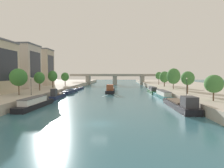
% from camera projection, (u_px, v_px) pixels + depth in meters
% --- Properties ---
extents(ground_plane, '(400.00, 400.00, 0.00)m').
position_uv_depth(ground_plane, '(99.00, 124.00, 27.61)').
color(ground_plane, '#336675').
extents(quay_left, '(36.00, 170.00, 2.00)m').
position_uv_depth(quay_left, '(34.00, 88.00, 83.88)').
color(quay_left, '#B7AD9E').
rests_on(quay_left, ground).
extents(quay_right, '(36.00, 170.00, 2.00)m').
position_uv_depth(quay_right, '(194.00, 88.00, 80.94)').
color(quay_right, '#B7AD9E').
rests_on(quay_right, ground).
extents(barge_midriver, '(3.57, 17.45, 3.39)m').
position_uv_depth(barge_midriver, '(110.00, 90.00, 74.35)').
color(barge_midriver, black).
rests_on(barge_midriver, ground).
extents(wake_behind_barge, '(5.60, 5.90, 0.03)m').
position_uv_depth(wake_behind_barge, '(111.00, 96.00, 62.63)').
color(wake_behind_barge, '#A5D1DB').
rests_on(wake_behind_barge, ground).
extents(moored_boat_left_downstream, '(3.19, 14.67, 2.42)m').
position_uv_depth(moored_boat_left_downstream, '(35.00, 103.00, 40.45)').
color(moored_boat_left_downstream, black).
rests_on(moored_boat_left_downstream, ground).
extents(moored_boat_left_gap_after, '(2.07, 10.83, 3.20)m').
position_uv_depth(moored_boat_left_gap_after, '(57.00, 95.00, 55.59)').
color(moored_boat_left_gap_after, '#1E284C').
rests_on(moored_boat_left_gap_after, ground).
extents(moored_boat_left_upstream, '(2.62, 13.46, 2.34)m').
position_uv_depth(moored_boat_left_upstream, '(70.00, 91.00, 70.88)').
color(moored_boat_left_upstream, '#1E284C').
rests_on(moored_boat_left_upstream, ground).
extents(moored_boat_left_second, '(2.32, 11.98, 2.08)m').
position_uv_depth(moored_boat_left_second, '(79.00, 88.00, 86.42)').
color(moored_boat_left_second, '#1E284C').
rests_on(moored_boat_left_second, ground).
extents(moored_boat_right_gap_after, '(3.36, 16.50, 3.30)m').
position_uv_depth(moored_boat_right_gap_after, '(181.00, 105.00, 38.96)').
color(moored_boat_right_gap_after, black).
rests_on(moored_boat_right_gap_after, ground).
extents(moored_boat_right_second, '(3.08, 15.78, 2.42)m').
position_uv_depth(moored_boat_right_second, '(163.00, 95.00, 56.09)').
color(moored_boat_right_second, '#23666B').
rests_on(moored_boat_right_second, ground).
extents(moored_boat_right_lone, '(2.37, 12.13, 2.52)m').
position_uv_depth(moored_boat_right_lone, '(152.00, 90.00, 70.92)').
color(moored_boat_right_lone, '#235633').
rests_on(moored_boat_right_lone, ground).
extents(tree_left_second, '(4.40, 4.40, 6.88)m').
position_uv_depth(tree_left_second, '(19.00, 77.00, 47.44)').
color(tree_left_second, brown).
rests_on(tree_left_second, quay_left).
extents(tree_left_end_of_row, '(3.41, 3.41, 6.10)m').
position_uv_depth(tree_left_end_of_row, '(39.00, 78.00, 59.78)').
color(tree_left_end_of_row, brown).
rests_on(tree_left_end_of_row, quay_left).
extents(tree_left_third, '(3.66, 3.66, 6.71)m').
position_uv_depth(tree_left_third, '(53.00, 76.00, 72.89)').
color(tree_left_third, brown).
rests_on(tree_left_third, quay_left).
extents(tree_left_midway, '(3.65, 3.65, 6.09)m').
position_uv_depth(tree_left_midway, '(65.00, 77.00, 86.55)').
color(tree_left_midway, brown).
rests_on(tree_left_midway, quay_left).
extents(tree_right_past_mid, '(3.66, 3.66, 5.32)m').
position_uv_depth(tree_right_past_mid, '(214.00, 84.00, 37.07)').
color(tree_right_past_mid, brown).
rests_on(tree_right_past_mid, quay_right).
extents(tree_right_second, '(3.59, 3.59, 6.19)m').
position_uv_depth(tree_right_second, '(188.00, 78.00, 50.34)').
color(tree_right_second, brown).
rests_on(tree_right_second, quay_right).
extents(tree_right_distant, '(4.66, 4.66, 7.41)m').
position_uv_depth(tree_right_distant, '(174.00, 76.00, 64.75)').
color(tree_right_distant, brown).
rests_on(tree_right_distant, quay_right).
extents(tree_right_far, '(4.23, 4.23, 6.50)m').
position_uv_depth(tree_right_far, '(164.00, 77.00, 78.65)').
color(tree_right_far, brown).
rests_on(tree_right_far, quay_right).
extents(tree_right_nearest, '(3.38, 3.38, 6.36)m').
position_uv_depth(tree_right_nearest, '(159.00, 76.00, 90.96)').
color(tree_right_nearest, brown).
rests_on(tree_right_nearest, quay_right).
extents(lamppost_left_bank, '(0.28, 0.28, 4.59)m').
position_uv_depth(lamppost_left_bank, '(31.00, 85.00, 47.62)').
color(lamppost_left_bank, black).
rests_on(lamppost_left_bank, quay_left).
extents(lamppost_right_bank, '(0.28, 0.28, 4.55)m').
position_uv_depth(lamppost_right_bank, '(187.00, 86.00, 44.39)').
color(lamppost_right_bank, black).
rests_on(lamppost_right_bank, quay_right).
extents(building_left_far_end, '(12.84, 11.07, 16.73)m').
position_uv_depth(building_left_far_end, '(20.00, 66.00, 70.23)').
color(building_left_far_end, '#BCB2A8').
rests_on(building_left_far_end, quay_left).
extents(building_left_middle, '(10.39, 9.44, 17.34)m').
position_uv_depth(building_left_middle, '(41.00, 67.00, 88.96)').
color(building_left_middle, '#B2A38E').
rests_on(building_left_middle, quay_left).
extents(bridge_far, '(60.04, 4.40, 7.29)m').
position_uv_depth(bridge_far, '(115.00, 78.00, 122.21)').
color(bridge_far, gray).
rests_on(bridge_far, ground).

